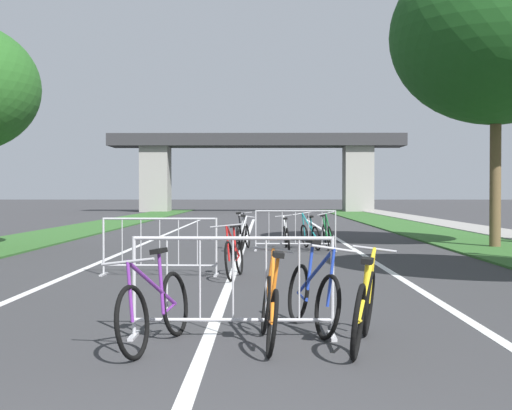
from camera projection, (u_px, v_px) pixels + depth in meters
The scene contains 21 objects.
grass_verge_left at pixel (84, 229), 28.17m from camera, with size 2.81×62.75×0.05m, color #2D5B26.
grass_verge_right at pixel (416, 229), 28.02m from camera, with size 2.81×62.75×0.05m, color #2D5B26.
sidewalk_path_right at pixel (475, 229), 27.99m from camera, with size 1.97×62.75×0.08m, color gray.
lane_stripe_center at pixel (245, 243), 20.58m from camera, with size 0.14×36.30×0.01m, color silver.
lane_stripe_right_lane at pixel (344, 243), 20.55m from camera, with size 0.14×36.30×0.01m, color silver.
lane_stripe_left_lane at pixel (146, 243), 20.61m from camera, with size 0.14×36.30×0.01m, color silver.
overpass_bridge at pixel (257, 157), 54.20m from camera, with size 23.14×3.25×6.10m.
tree_right_oak_mid at pixel (496, 35), 18.49m from camera, with size 5.70×5.70×8.20m.
crowd_barrier_nearest at pixel (233, 288), 7.12m from camera, with size 2.12×0.44×1.05m.
crowd_barrier_second at pixel (160, 247), 12.46m from camera, with size 2.13×0.49×1.05m.
crowd_barrier_third at pixel (295, 231), 17.76m from camera, with size 2.13×0.50×1.05m.
bicycle_white_0 at pixel (286, 236), 18.24m from camera, with size 0.45×1.67×0.91m.
bicycle_blue_1 at pixel (312, 295), 7.50m from camera, with size 0.72×1.67×0.98m.
bicycle_teal_2 at pixel (310, 235), 18.29m from camera, with size 0.72×1.65×0.99m.
bicycle_purple_3 at pixel (155, 308), 6.68m from camera, with size 0.70×1.73×0.94m.
bicycle_silver_4 at pixel (241, 238), 17.19m from camera, with size 0.49×1.75×0.97m.
bicycle_yellow_5 at pixel (364, 308), 6.64m from camera, with size 0.67×1.76×0.96m.
bicycle_red_6 at pixel (234, 256), 12.08m from camera, with size 0.56×1.71×0.99m.
bicycle_green_7 at pixel (328, 237), 17.25m from camera, with size 0.45×1.78×1.05m.
bicycle_black_8 at pixel (243, 235), 18.17m from camera, with size 0.45×1.76×1.00m.
bicycle_orange_9 at pixel (270, 308), 6.75m from camera, with size 0.42×1.69×0.95m.
Camera 1 is at (0.57, -2.40, 1.50)m, focal length 48.20 mm.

